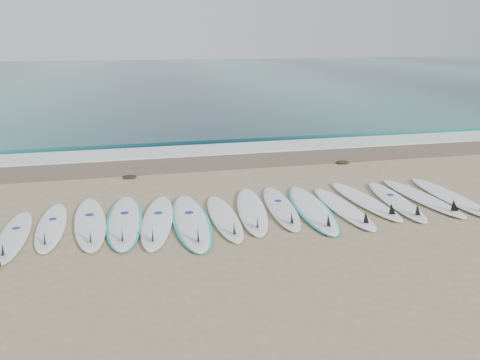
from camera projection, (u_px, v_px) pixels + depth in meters
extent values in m
plane|color=#9B8964|center=(253.00, 214.00, 9.33)|extent=(120.00, 120.00, 0.00)
cube|color=#195254|center=(159.00, 77.00, 39.60)|extent=(120.00, 55.00, 0.03)
cube|color=brown|center=(217.00, 162.00, 13.15)|extent=(120.00, 1.80, 0.01)
cube|color=silver|center=(209.00, 150.00, 14.45)|extent=(120.00, 1.40, 0.04)
cube|color=#195254|center=(202.00, 139.00, 15.84)|extent=(120.00, 1.00, 0.10)
ellipsoid|color=white|center=(14.00, 235.00, 8.26)|extent=(0.60, 2.41, 0.08)
cone|color=black|center=(3.00, 249.00, 7.41)|extent=(0.21, 0.26, 0.25)
cylinder|color=navy|center=(16.00, 228.00, 8.46)|extent=(0.14, 0.14, 0.01)
ellipsoid|color=white|center=(52.00, 226.00, 8.66)|extent=(0.61, 2.47, 0.08)
cone|color=black|center=(45.00, 238.00, 7.80)|extent=(0.22, 0.27, 0.26)
cylinder|color=navy|center=(53.00, 219.00, 8.87)|extent=(0.15, 0.15, 0.01)
ellipsoid|color=white|center=(90.00, 222.00, 8.82)|extent=(0.83, 2.81, 0.09)
cone|color=black|center=(90.00, 235.00, 7.85)|extent=(0.26, 0.32, 0.30)
cylinder|color=navy|center=(90.00, 215.00, 9.05)|extent=(0.17, 0.17, 0.01)
ellipsoid|color=white|center=(124.00, 220.00, 8.90)|extent=(0.62, 2.79, 0.09)
ellipsoid|color=#1EBFB5|center=(125.00, 221.00, 8.90)|extent=(0.72, 2.82, 0.06)
cone|color=black|center=(122.00, 234.00, 7.90)|extent=(0.24, 0.30, 0.30)
cylinder|color=navy|center=(125.00, 213.00, 9.14)|extent=(0.16, 0.16, 0.01)
ellipsoid|color=white|center=(158.00, 220.00, 8.91)|extent=(0.92, 2.81, 0.09)
cone|color=black|center=(153.00, 234.00, 7.90)|extent=(0.27, 0.32, 0.29)
cylinder|color=navy|center=(158.00, 213.00, 9.15)|extent=(0.18, 0.18, 0.01)
ellipsoid|color=white|center=(191.00, 220.00, 8.90)|extent=(0.62, 2.91, 0.09)
ellipsoid|color=#1EBFB5|center=(191.00, 221.00, 8.90)|extent=(0.72, 2.93, 0.07)
cone|color=black|center=(198.00, 234.00, 7.86)|extent=(0.25, 0.31, 0.31)
cylinder|color=navy|center=(189.00, 213.00, 9.15)|extent=(0.17, 0.17, 0.01)
ellipsoid|color=white|center=(224.00, 217.00, 9.08)|extent=(0.54, 2.50, 0.08)
cone|color=black|center=(234.00, 228.00, 8.19)|extent=(0.21, 0.27, 0.27)
ellipsoid|color=white|center=(252.00, 210.00, 9.44)|extent=(0.94, 2.76, 0.09)
cone|color=black|center=(257.00, 221.00, 8.45)|extent=(0.27, 0.32, 0.29)
ellipsoid|color=silver|center=(281.00, 207.00, 9.60)|extent=(0.78, 2.65, 0.08)
cone|color=black|center=(292.00, 217.00, 8.65)|extent=(0.25, 0.30, 0.28)
cylinder|color=navy|center=(278.00, 201.00, 9.82)|extent=(0.16, 0.16, 0.01)
ellipsoid|color=white|center=(312.00, 208.00, 9.52)|extent=(0.81, 2.84, 0.09)
ellipsoid|color=#1EBFB5|center=(312.00, 209.00, 9.52)|extent=(0.91, 2.87, 0.06)
cone|color=black|center=(328.00, 220.00, 8.50)|extent=(0.26, 0.32, 0.30)
ellipsoid|color=white|center=(342.00, 208.00, 9.57)|extent=(0.62, 2.57, 0.08)
cone|color=black|center=(366.00, 217.00, 8.66)|extent=(0.23, 0.28, 0.27)
ellipsoid|color=white|center=(364.00, 200.00, 9.99)|extent=(0.79, 2.63, 0.08)
cone|color=black|center=(392.00, 209.00, 9.08)|extent=(0.25, 0.30, 0.28)
ellipsoid|color=white|center=(395.00, 201.00, 9.97)|extent=(0.78, 2.62, 0.08)
cone|color=black|center=(417.00, 210.00, 9.03)|extent=(0.24, 0.29, 0.27)
cylinder|color=navy|center=(390.00, 195.00, 10.19)|extent=(0.16, 0.16, 0.01)
ellipsoid|color=white|center=(421.00, 197.00, 10.18)|extent=(0.79, 2.71, 0.09)
cone|color=black|center=(454.00, 205.00, 9.24)|extent=(0.25, 0.30, 0.28)
ellipsoid|color=white|center=(449.00, 197.00, 10.20)|extent=(0.57, 2.74, 0.09)
ellipsoid|color=black|center=(130.00, 177.00, 11.67)|extent=(0.36, 0.28, 0.07)
ellipsoid|color=black|center=(343.00, 162.00, 13.00)|extent=(0.38, 0.30, 0.07)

